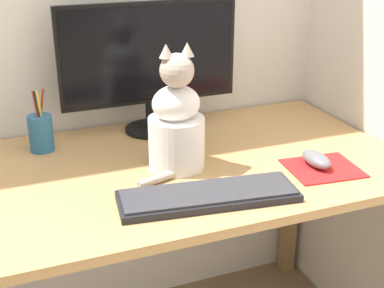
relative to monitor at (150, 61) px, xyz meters
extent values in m
cube|color=tan|center=(-0.01, -0.27, -0.24)|extent=(1.26, 0.72, 0.02)
cube|color=olive|center=(0.58, 0.06, -0.60)|extent=(0.05, 0.05, 0.70)
cylinder|color=black|center=(0.00, 0.00, -0.22)|extent=(0.17, 0.17, 0.01)
cylinder|color=black|center=(0.00, 0.00, -0.18)|extent=(0.04, 0.04, 0.09)
cube|color=black|center=(0.00, 0.00, 0.02)|extent=(0.56, 0.02, 0.31)
cube|color=black|center=(0.00, -0.01, 0.02)|extent=(0.53, 0.00, 0.29)
cube|color=black|center=(-0.01, -0.49, -0.22)|extent=(0.45, 0.19, 0.02)
cube|color=#333338|center=(-0.01, -0.49, -0.21)|extent=(0.43, 0.17, 0.01)
cube|color=red|center=(0.35, -0.44, -0.23)|extent=(0.20, 0.18, 0.00)
ellipsoid|color=slate|center=(0.34, -0.43, -0.21)|extent=(0.06, 0.11, 0.04)
cylinder|color=white|center=(-0.02, -0.29, -0.16)|extent=(0.16, 0.16, 0.14)
ellipsoid|color=white|center=(-0.02, -0.29, -0.05)|extent=(0.13, 0.11, 0.10)
sphere|color=#B2A393|center=(-0.02, -0.30, 0.05)|extent=(0.09, 0.09, 0.09)
cone|color=#B2A393|center=(-0.05, -0.30, 0.10)|extent=(0.04, 0.04, 0.04)
cone|color=#B2A393|center=(0.01, -0.30, 0.10)|extent=(0.04, 0.04, 0.04)
cylinder|color=#B2A393|center=(-0.06, -0.35, -0.22)|extent=(0.19, 0.08, 0.02)
cylinder|color=#286089|center=(-0.35, -0.04, -0.18)|extent=(0.07, 0.07, 0.11)
cylinder|color=red|center=(-0.34, -0.02, -0.12)|extent=(0.03, 0.02, 0.14)
cylinder|color=yellow|center=(-0.34, -0.04, -0.12)|extent=(0.02, 0.02, 0.14)
cylinder|color=red|center=(-0.35, -0.04, -0.12)|extent=(0.02, 0.02, 0.14)
cylinder|color=black|center=(-0.35, -0.04, -0.12)|extent=(0.02, 0.01, 0.14)
camera|label=1|loc=(-0.46, -1.54, 0.40)|focal=50.00mm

